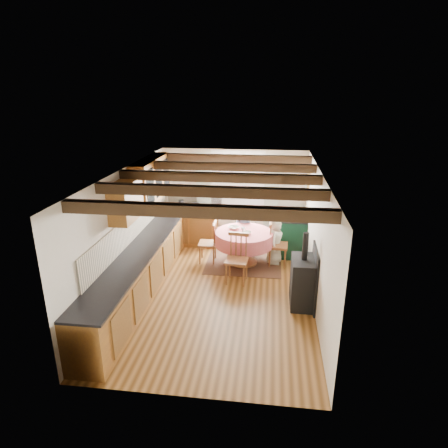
# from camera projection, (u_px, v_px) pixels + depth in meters

# --- Properties ---
(floor) EXTENTS (3.60, 5.50, 0.00)m
(floor) POSITION_uv_depth(u_px,v_px,m) (219.00, 292.00, 7.57)
(floor) COLOR #94602D
(floor) RESTS_ON ground
(ceiling) EXTENTS (3.60, 5.50, 0.00)m
(ceiling) POSITION_uv_depth(u_px,v_px,m) (218.00, 172.00, 6.77)
(ceiling) COLOR white
(ceiling) RESTS_ON ground
(wall_back) EXTENTS (3.60, 0.00, 2.40)m
(wall_back) POSITION_uv_depth(u_px,v_px,m) (234.00, 197.00, 9.75)
(wall_back) COLOR silver
(wall_back) RESTS_ON ground
(wall_front) EXTENTS (3.60, 0.00, 2.40)m
(wall_front) POSITION_uv_depth(u_px,v_px,m) (187.00, 318.00, 4.60)
(wall_front) COLOR silver
(wall_front) RESTS_ON ground
(wall_left) EXTENTS (0.00, 5.50, 2.40)m
(wall_left) POSITION_uv_depth(u_px,v_px,m) (126.00, 231.00, 7.39)
(wall_left) COLOR silver
(wall_left) RESTS_ON ground
(wall_right) EXTENTS (0.00, 5.50, 2.40)m
(wall_right) POSITION_uv_depth(u_px,v_px,m) (317.00, 240.00, 6.96)
(wall_right) COLOR silver
(wall_right) RESTS_ON ground
(beam_a) EXTENTS (3.60, 0.16, 0.16)m
(beam_a) POSITION_uv_depth(u_px,v_px,m) (197.00, 211.00, 4.93)
(beam_a) COLOR #302013
(beam_a) RESTS_ON ceiling
(beam_b) EXTENTS (3.60, 0.16, 0.16)m
(beam_b) POSITION_uv_depth(u_px,v_px,m) (209.00, 191.00, 5.87)
(beam_b) COLOR #302013
(beam_b) RESTS_ON ceiling
(beam_c) EXTENTS (3.60, 0.16, 0.16)m
(beam_c) POSITION_uv_depth(u_px,v_px,m) (218.00, 177.00, 6.80)
(beam_c) COLOR #302013
(beam_c) RESTS_ON ceiling
(beam_d) EXTENTS (3.60, 0.16, 0.16)m
(beam_d) POSITION_uv_depth(u_px,v_px,m) (225.00, 167.00, 7.74)
(beam_d) COLOR #302013
(beam_d) RESTS_ON ceiling
(beam_e) EXTENTS (3.60, 0.16, 0.16)m
(beam_e) POSITION_uv_depth(u_px,v_px,m) (231.00, 158.00, 8.68)
(beam_e) COLOR #302013
(beam_e) RESTS_ON ceiling
(splash_left) EXTENTS (0.02, 4.50, 0.55)m
(splash_left) POSITION_uv_depth(u_px,v_px,m) (132.00, 226.00, 7.66)
(splash_left) COLOR beige
(splash_left) RESTS_ON wall_left
(splash_back) EXTENTS (1.40, 0.02, 0.55)m
(splash_back) POSITION_uv_depth(u_px,v_px,m) (195.00, 196.00, 9.85)
(splash_back) COLOR beige
(splash_back) RESTS_ON wall_back
(base_cabinet_left) EXTENTS (0.60, 5.30, 0.88)m
(base_cabinet_left) POSITION_uv_depth(u_px,v_px,m) (144.00, 268.00, 7.60)
(base_cabinet_left) COLOR #9A611D
(base_cabinet_left) RESTS_ON floor
(base_cabinet_back) EXTENTS (1.30, 0.60, 0.88)m
(base_cabinet_back) POSITION_uv_depth(u_px,v_px,m) (191.00, 227.00, 9.84)
(base_cabinet_back) COLOR #9A611D
(base_cabinet_back) RESTS_ON floor
(worktop_left) EXTENTS (0.64, 5.30, 0.04)m
(worktop_left) POSITION_uv_depth(u_px,v_px,m) (143.00, 247.00, 7.45)
(worktop_left) COLOR black
(worktop_left) RESTS_ON base_cabinet_left
(worktop_back) EXTENTS (1.30, 0.64, 0.04)m
(worktop_back) POSITION_uv_depth(u_px,v_px,m) (191.00, 210.00, 9.67)
(worktop_back) COLOR black
(worktop_back) RESTS_ON base_cabinet_back
(wall_cabinet_glass) EXTENTS (0.34, 1.80, 0.90)m
(wall_cabinet_glass) POSITION_uv_depth(u_px,v_px,m) (151.00, 180.00, 8.24)
(wall_cabinet_glass) COLOR #9A611D
(wall_cabinet_glass) RESTS_ON wall_left
(wall_cabinet_solid) EXTENTS (0.34, 0.90, 0.70)m
(wall_cabinet_solid) POSITION_uv_depth(u_px,v_px,m) (126.00, 201.00, 6.85)
(wall_cabinet_solid) COLOR #9A611D
(wall_cabinet_solid) RESTS_ON wall_left
(window_frame) EXTENTS (1.34, 0.03, 1.54)m
(window_frame) POSITION_uv_depth(u_px,v_px,m) (238.00, 182.00, 9.59)
(window_frame) COLOR white
(window_frame) RESTS_ON wall_back
(window_pane) EXTENTS (1.20, 0.01, 1.40)m
(window_pane) POSITION_uv_depth(u_px,v_px,m) (238.00, 182.00, 9.59)
(window_pane) COLOR white
(window_pane) RESTS_ON wall_back
(curtain_left) EXTENTS (0.35, 0.10, 2.10)m
(curtain_left) POSITION_uv_depth(u_px,v_px,m) (204.00, 201.00, 9.77)
(curtain_left) COLOR #ADC6A6
(curtain_left) RESTS_ON wall_back
(curtain_right) EXTENTS (0.35, 0.10, 2.10)m
(curtain_right) POSITION_uv_depth(u_px,v_px,m) (271.00, 203.00, 9.57)
(curtain_right) COLOR #ADC6A6
(curtain_right) RESTS_ON wall_back
(curtain_rod) EXTENTS (2.00, 0.03, 0.03)m
(curtain_rod) POSITION_uv_depth(u_px,v_px,m) (238.00, 158.00, 9.31)
(curtain_rod) COLOR black
(curtain_rod) RESTS_ON wall_back
(wall_picture) EXTENTS (0.04, 0.50, 0.60)m
(wall_picture) POSITION_uv_depth(u_px,v_px,m) (307.00, 184.00, 8.95)
(wall_picture) COLOR gold
(wall_picture) RESTS_ON wall_right
(wall_plate) EXTENTS (0.30, 0.02, 0.30)m
(wall_plate) POSITION_uv_depth(u_px,v_px,m) (276.00, 179.00, 9.43)
(wall_plate) COLOR silver
(wall_plate) RESTS_ON wall_back
(rug) EXTENTS (1.70, 1.32, 0.01)m
(rug) POSITION_uv_depth(u_px,v_px,m) (243.00, 263.00, 8.81)
(rug) COLOR #44311A
(rug) RESTS_ON floor
(dining_table) EXTENTS (1.29, 1.29, 0.78)m
(dining_table) POSITION_uv_depth(u_px,v_px,m) (244.00, 248.00, 8.68)
(dining_table) COLOR tan
(dining_table) RESTS_ON floor
(chair_near) EXTENTS (0.49, 0.51, 1.04)m
(chair_near) POSITION_uv_depth(u_px,v_px,m) (237.00, 259.00, 7.82)
(chair_near) COLOR #955F34
(chair_near) RESTS_ON floor
(chair_left) EXTENTS (0.44, 0.42, 0.96)m
(chair_left) POSITION_uv_depth(u_px,v_px,m) (208.00, 242.00, 8.77)
(chair_left) COLOR #955F34
(chair_left) RESTS_ON floor
(chair_right) EXTENTS (0.49, 0.47, 1.02)m
(chair_right) POSITION_uv_depth(u_px,v_px,m) (278.00, 244.00, 8.60)
(chair_right) COLOR #955F34
(chair_right) RESTS_ON floor
(aga_range) EXTENTS (0.67, 1.04, 0.96)m
(aga_range) POSITION_uv_depth(u_px,v_px,m) (291.00, 234.00, 9.29)
(aga_range) COLOR #103623
(aga_range) RESTS_ON floor
(cast_iron_stove) EXTENTS (0.43, 0.71, 1.42)m
(cast_iron_stove) POSITION_uv_depth(u_px,v_px,m) (304.00, 270.00, 6.93)
(cast_iron_stove) COLOR black
(cast_iron_stove) RESTS_ON floor
(child_far) EXTENTS (0.45, 0.33, 1.13)m
(child_far) POSITION_uv_depth(u_px,v_px,m) (244.00, 231.00, 9.24)
(child_far) COLOR #41546A
(child_far) RESTS_ON floor
(child_right) EXTENTS (0.43, 0.59, 1.12)m
(child_right) POSITION_uv_depth(u_px,v_px,m) (275.00, 240.00, 8.68)
(child_right) COLOR silver
(child_right) RESTS_ON floor
(bowl_a) EXTENTS (0.32, 0.32, 0.06)m
(bowl_a) POSITION_uv_depth(u_px,v_px,m) (234.00, 228.00, 8.73)
(bowl_a) COLOR silver
(bowl_a) RESTS_ON dining_table
(bowl_b) EXTENTS (0.23, 0.23, 0.06)m
(bowl_b) POSITION_uv_depth(u_px,v_px,m) (247.00, 233.00, 8.42)
(bowl_b) COLOR silver
(bowl_b) RESTS_ON dining_table
(cup) EXTENTS (0.12, 0.12, 0.09)m
(cup) POSITION_uv_depth(u_px,v_px,m) (243.00, 230.00, 8.56)
(cup) COLOR silver
(cup) RESTS_ON dining_table
(canister_tall) EXTENTS (0.13, 0.13, 0.22)m
(canister_tall) POSITION_uv_depth(u_px,v_px,m) (181.00, 204.00, 9.70)
(canister_tall) COLOR #262628
(canister_tall) RESTS_ON worktop_back
(canister_wide) EXTENTS (0.16, 0.16, 0.18)m
(canister_wide) POSITION_uv_depth(u_px,v_px,m) (196.00, 206.00, 9.61)
(canister_wide) COLOR #262628
(canister_wide) RESTS_ON worktop_back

